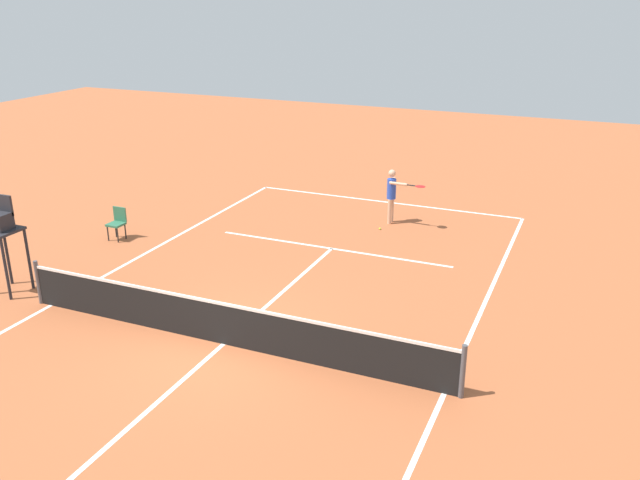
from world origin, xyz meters
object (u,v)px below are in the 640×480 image
Objects in this scene: umpire_chair at (1,229)px; courtside_chair_mid at (117,222)px; player_serving at (393,192)px; tennis_ball at (380,229)px.

courtside_chair_mid is (-0.03, -4.00, -1.07)m from umpire_chair.
player_serving is 1.25m from tennis_ball.
player_serving reaches higher than tennis_ball.
tennis_ball is 0.03× the size of umpire_chair.
courtside_chair_mid is at bearing -90.40° from umpire_chair.
player_serving is at bearing -129.46° from umpire_chair.
tennis_ball is at bearing -131.42° from umpire_chair.
courtside_chair_mid is at bearing -54.19° from player_serving.
courtside_chair_mid is at bearing 29.07° from tennis_ball.
umpire_chair is (6.89, 7.81, 1.57)m from tennis_ball.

